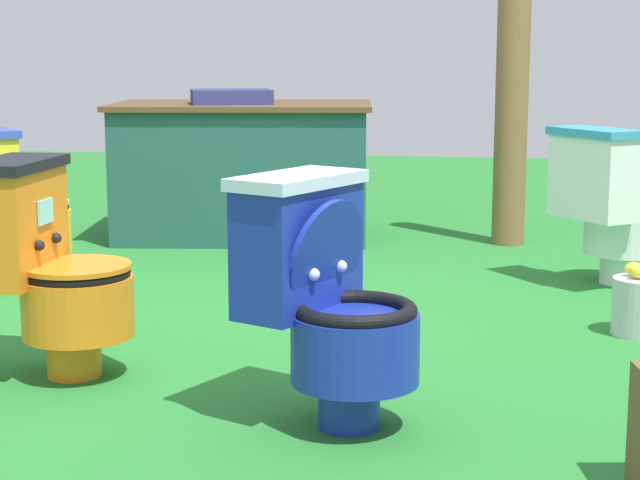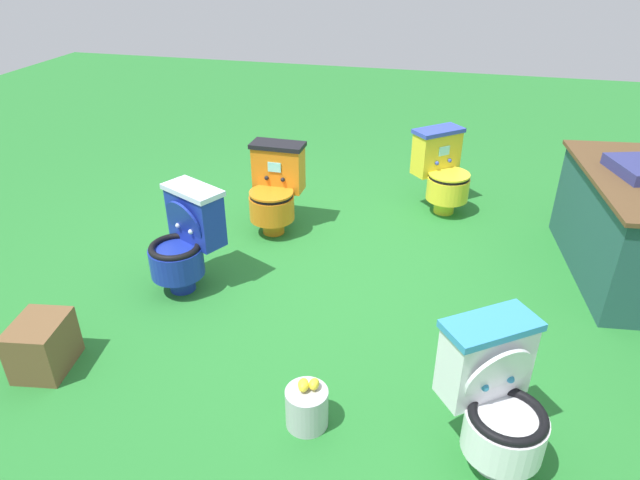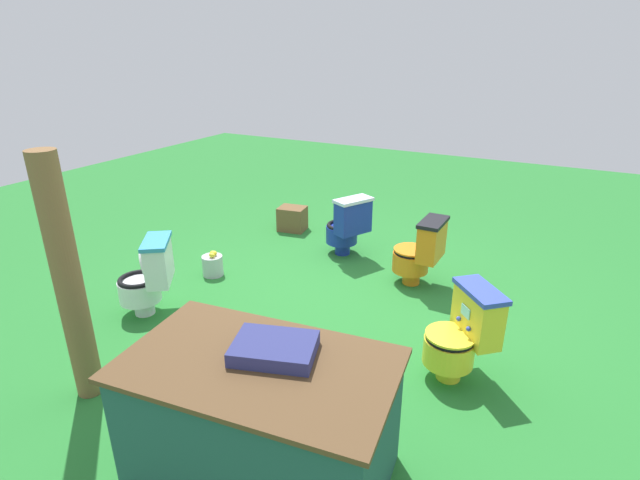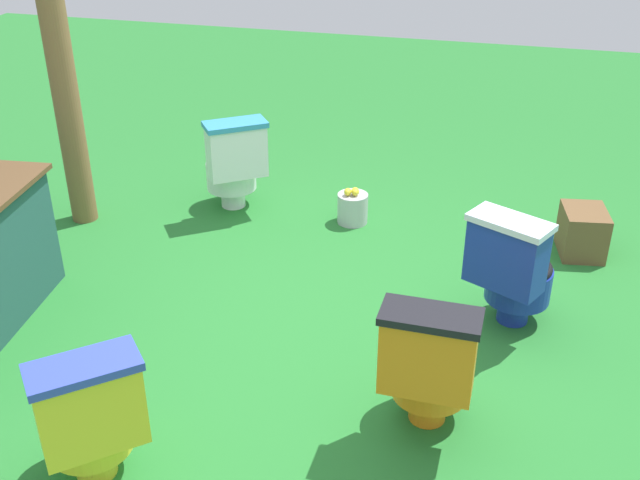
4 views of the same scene
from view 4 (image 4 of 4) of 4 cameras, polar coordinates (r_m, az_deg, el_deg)
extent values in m
plane|color=#26752D|center=(4.32, 1.54, -7.52)|extent=(14.00, 14.00, 0.00)
cylinder|color=orange|center=(3.82, 8.03, -12.15)|extent=(0.18, 0.18, 0.14)
cylinder|color=orange|center=(3.72, 8.25, -9.96)|extent=(0.38, 0.38, 0.20)
torus|color=black|center=(3.66, 8.37, -8.59)|extent=(0.36, 0.36, 0.04)
cylinder|color=black|center=(3.69, 8.31, -9.23)|extent=(0.24, 0.24, 0.01)
cube|color=orange|center=(3.41, 8.05, -8.49)|extent=(0.20, 0.41, 0.37)
cube|color=black|center=(3.29, 8.28, -5.66)|extent=(0.22, 0.44, 0.04)
cube|color=#8CE0E5|center=(3.46, 8.36, -6.86)|extent=(0.01, 0.11, 0.08)
cylinder|color=orange|center=(3.64, 8.40, -8.31)|extent=(0.37, 0.37, 0.02)
sphere|color=black|center=(3.53, 7.12, -7.98)|extent=(0.04, 0.04, 0.04)
sphere|color=black|center=(3.51, 9.39, -8.31)|extent=(0.04, 0.04, 0.04)
cylinder|color=white|center=(5.83, -6.49, 3.21)|extent=(0.25, 0.25, 0.14)
cylinder|color=white|center=(5.77, -6.63, 4.81)|extent=(0.52, 0.52, 0.20)
torus|color=black|center=(5.73, -6.70, 5.84)|extent=(0.49, 0.49, 0.04)
cylinder|color=#338CBF|center=(5.75, -6.67, 5.36)|extent=(0.34, 0.34, 0.01)
cube|color=white|center=(5.49, -6.24, 6.57)|extent=(0.39, 0.44, 0.37)
cube|color=#338CBF|center=(5.42, -6.35, 8.56)|extent=(0.43, 0.48, 0.04)
cube|color=#8CE0E5|center=(5.57, -6.55, 7.41)|extent=(0.07, 0.09, 0.08)
cylinder|color=white|center=(5.59, -6.51, 6.78)|extent=(0.28, 0.34, 0.35)
sphere|color=#338CBF|center=(5.59, -7.20, 6.36)|extent=(0.04, 0.04, 0.04)
sphere|color=#338CBF|center=(5.62, -5.81, 6.57)|extent=(0.04, 0.04, 0.04)
cylinder|color=#192D9E|center=(4.59, 14.20, -5.04)|extent=(0.24, 0.24, 0.14)
cylinder|color=#192D9E|center=(4.52, 14.57, -3.13)|extent=(0.50, 0.50, 0.20)
torus|color=black|center=(4.46, 14.75, -1.90)|extent=(0.47, 0.47, 0.04)
cylinder|color=silver|center=(4.49, 14.66, -2.48)|extent=(0.32, 0.32, 0.01)
cube|color=#192D9E|center=(4.23, 13.72, -1.15)|extent=(0.35, 0.45, 0.37)
cube|color=silver|center=(4.13, 14.04, 1.29)|extent=(0.39, 0.48, 0.04)
cube|color=#8CE0E5|center=(4.29, 14.45, -0.07)|extent=(0.06, 0.10, 0.08)
cylinder|color=#192D9E|center=(4.31, 14.34, -0.83)|extent=(0.24, 0.35, 0.35)
sphere|color=silver|center=(4.36, 13.52, -0.91)|extent=(0.04, 0.04, 0.04)
sphere|color=silver|center=(4.31, 15.13, -1.51)|extent=(0.04, 0.04, 0.04)
cylinder|color=yellow|center=(3.65, -16.40, -15.46)|extent=(0.25, 0.25, 0.14)
cylinder|color=yellow|center=(3.56, -16.85, -13.26)|extent=(0.52, 0.52, 0.20)
torus|color=black|center=(3.49, -17.11, -11.88)|extent=(0.50, 0.50, 0.04)
cylinder|color=#3347B2|center=(3.52, -16.99, -12.53)|extent=(0.34, 0.34, 0.01)
cube|color=yellow|center=(3.24, -16.77, -11.92)|extent=(0.42, 0.43, 0.37)
cube|color=#3347B2|center=(3.11, -17.29, -9.05)|extent=(0.45, 0.47, 0.04)
cube|color=#8CE0E5|center=(3.28, -17.26, -10.20)|extent=(0.08, 0.09, 0.08)
cylinder|color=yellow|center=(3.47, -17.16, -11.60)|extent=(0.51, 0.51, 0.02)
sphere|color=#3347B2|center=(3.34, -18.22, -11.78)|extent=(0.04, 0.04, 0.04)
sphere|color=#3347B2|center=(3.35, -15.85, -11.22)|extent=(0.04, 0.04, 0.04)
cylinder|color=brown|center=(5.56, -18.35, 9.61)|extent=(0.18, 0.18, 1.75)
cube|color=brown|center=(5.39, 18.98, 0.58)|extent=(0.39, 0.33, 0.32)
cylinder|color=#B7B7BF|center=(5.53, 2.44, 2.38)|extent=(0.22, 0.22, 0.22)
ellipsoid|color=yellow|center=(5.45, 2.66, 3.61)|extent=(0.07, 0.05, 0.05)
ellipsoid|color=yellow|center=(5.45, 2.08, 3.61)|extent=(0.07, 0.05, 0.05)
ellipsoid|color=yellow|center=(5.46, 2.63, 3.67)|extent=(0.07, 0.05, 0.05)
camera|label=1|loc=(5.45, 49.13, 2.96)|focal=61.34mm
camera|label=2|loc=(7.04, 1.86, 26.09)|focal=31.42mm
camera|label=3|loc=(4.99, -58.57, 13.16)|focal=27.41mm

